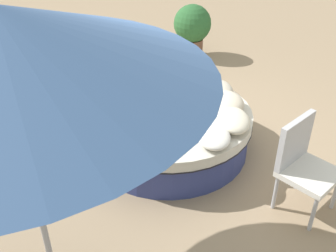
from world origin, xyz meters
TOP-DOWN VIEW (x-y plane):
  - ground_plane at (0.00, 0.00)m, footprint 16.00×16.00m
  - round_bed at (0.00, 0.00)m, footprint 2.03×2.03m
  - throw_pillow_0 at (-0.64, -0.45)m, footprint 0.52×0.37m
  - throw_pillow_1 at (-0.37, -0.71)m, footprint 0.53×0.37m
  - throw_pillow_2 at (-0.00, -0.71)m, footprint 0.51×0.39m
  - throw_pillow_3 at (0.34, -0.66)m, footprint 0.52×0.35m
  - throw_pillow_4 at (0.62, -0.44)m, footprint 0.45×0.31m
  - patio_chair at (-1.07, -1.27)m, footprint 0.72×0.72m
  - patio_umbrella at (-1.94, 1.03)m, footprint 2.52×2.52m
  - planter at (2.94, -0.58)m, footprint 0.68×0.68m

SIDE VIEW (x-z plane):
  - ground_plane at x=0.00m, z-range 0.00..0.00m
  - round_bed at x=0.00m, z-range 0.01..0.53m
  - planter at x=2.94m, z-range 0.07..1.03m
  - patio_chair at x=-1.07m, z-range 0.07..1.05m
  - throw_pillow_0 at x=-0.64m, z-range 0.52..0.67m
  - throw_pillow_1 at x=-0.37m, z-range 0.52..0.70m
  - throw_pillow_3 at x=0.34m, z-range 0.52..0.70m
  - throw_pillow_2 at x=0.00m, z-range 0.52..0.72m
  - throw_pillow_4 at x=0.62m, z-range 0.52..0.72m
  - patio_umbrella at x=-1.94m, z-range 0.94..3.30m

